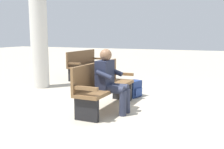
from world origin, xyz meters
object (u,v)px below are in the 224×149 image
backpack (134,89)px  bench_far (85,64)px  bench_near (104,85)px  person_seated (110,79)px  support_pillar (38,12)px

backpack → bench_far: bearing=-129.7°
bench_near → bench_far: (-3.11, -2.12, 0.00)m
backpack → bench_far: size_ratio=0.22×
bench_near → backpack: bench_near is taller
person_seated → backpack: size_ratio=2.95×
bench_near → bench_far: bearing=-144.9°
person_seated → bench_far: 4.06m
person_seated → support_pillar: size_ratio=0.29×
backpack → support_pillar: (-0.06, -2.71, 1.82)m
bench_far → bench_near: bearing=34.2°
backpack → bench_far: bench_far is taller
bench_near → support_pillar: 3.16m
backpack → support_pillar: bearing=-91.3°
support_pillar → backpack: bearing=88.7°
bench_near → support_pillar: size_ratio=0.45×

